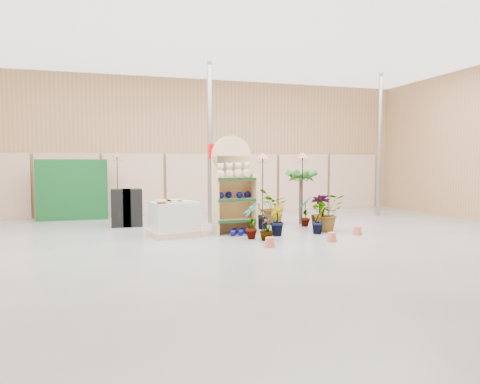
# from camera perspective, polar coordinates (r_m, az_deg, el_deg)

# --- Properties ---
(room) EXTENTS (15.20, 12.10, 4.70)m
(room) POSITION_cam_1_polar(r_m,az_deg,el_deg) (9.60, -0.74, 6.98)
(room) COLOR slate
(room) RESTS_ON ground
(display_shelf) EXTENTS (1.01, 0.66, 2.37)m
(display_shelf) POSITION_cam_1_polar(r_m,az_deg,el_deg) (10.42, -0.99, 0.50)
(display_shelf) COLOR tan
(display_shelf) RESTS_ON ground
(teddy_bears) EXTENTS (0.87, 0.23, 0.37)m
(teddy_bears) POSITION_cam_1_polar(r_m,az_deg,el_deg) (10.30, -0.67, 2.77)
(teddy_bears) COLOR #C3B494
(teddy_bears) RESTS_ON display_shelf
(gazing_balls_shelf) EXTENTS (0.87, 0.30, 0.17)m
(gazing_balls_shelf) POSITION_cam_1_polar(r_m,az_deg,el_deg) (10.30, -0.80, -0.39)
(gazing_balls_shelf) COLOR #070A55
(gazing_balls_shelf) RESTS_ON display_shelf
(gazing_balls_floor) EXTENTS (0.63, 0.39, 0.15)m
(gazing_balls_floor) POSITION_cam_1_polar(r_m,az_deg,el_deg) (10.15, 0.18, -5.30)
(gazing_balls_floor) COLOR #070A55
(gazing_balls_floor) RESTS_ON ground
(pallet_stack) EXTENTS (1.28, 1.13, 0.83)m
(pallet_stack) POSITION_cam_1_polar(r_m,az_deg,el_deg) (10.11, -8.75, -3.53)
(pallet_stack) COLOR tan
(pallet_stack) RESTS_ON ground
(charcoal_planters) EXTENTS (0.80, 0.50, 1.00)m
(charcoal_planters) POSITION_cam_1_polar(r_m,az_deg,el_deg) (11.81, -14.88, -2.04)
(charcoal_planters) COLOR black
(charcoal_planters) RESTS_ON ground
(trellis_stock) EXTENTS (2.00, 0.30, 1.80)m
(trellis_stock) POSITION_cam_1_polar(r_m,az_deg,el_deg) (13.61, -21.44, 0.29)
(trellis_stock) COLOR #0D471B
(trellis_stock) RESTS_ON ground
(offer_sign) EXTENTS (0.50, 0.08, 2.20)m
(offer_sign) POSITION_cam_1_polar(r_m,az_deg,el_deg) (11.62, -3.00, 3.27)
(offer_sign) COLOR gray
(offer_sign) RESTS_ON ground
(bird_table_front) EXTENTS (0.34, 0.34, 1.94)m
(bird_table_front) POSITION_cam_1_polar(r_m,az_deg,el_deg) (10.37, 3.05, 4.49)
(bird_table_front) COLOR black
(bird_table_front) RESTS_ON ground
(bird_table_right) EXTENTS (0.34, 0.34, 1.97)m
(bird_table_right) POSITION_cam_1_polar(r_m,az_deg,el_deg) (11.40, 8.35, 4.52)
(bird_table_right) COLOR black
(bird_table_right) RESTS_ON ground
(bird_table_back) EXTENTS (0.34, 0.34, 2.01)m
(bird_table_back) POSITION_cam_1_polar(r_m,az_deg,el_deg) (13.11, -16.08, 4.52)
(bird_table_back) COLOR black
(bird_table_back) RESTS_ON ground
(palm) EXTENTS (0.70, 0.70, 1.61)m
(palm) POSITION_cam_1_polar(r_m,az_deg,el_deg) (11.96, 8.15, 2.25)
(palm) COLOR #413529
(palm) RESTS_ON ground
(potted_plant_0) EXTENTS (0.30, 0.44, 0.82)m
(potted_plant_0) POSITION_cam_1_polar(r_m,az_deg,el_deg) (9.56, 1.48, -3.83)
(potted_plant_0) COLOR #255E1C
(potted_plant_0) RESTS_ON ground
(potted_plant_1) EXTENTS (0.32, 0.40, 0.72)m
(potted_plant_1) POSITION_cam_1_polar(r_m,az_deg,el_deg) (10.05, 4.88, -3.77)
(potted_plant_1) COLOR #255E1C
(potted_plant_1) RESTS_ON ground
(potted_plant_3) EXTENTS (0.59, 0.59, 0.91)m
(potted_plant_3) POSITION_cam_1_polar(r_m,az_deg,el_deg) (11.07, 10.74, -2.61)
(potted_plant_3) COLOR #255E1C
(potted_plant_3) RESTS_ON ground
(potted_plant_4) EXTENTS (0.40, 0.49, 0.80)m
(potted_plant_4) POSITION_cam_1_polar(r_m,az_deg,el_deg) (11.56, 8.70, -2.59)
(potted_plant_4) COLOR #255E1C
(potted_plant_4) RESTS_ON ground
(potted_plant_5) EXTENTS (0.47, 0.46, 0.67)m
(potted_plant_5) POSITION_cam_1_polar(r_m,az_deg,el_deg) (10.97, 2.92, -3.25)
(potted_plant_5) COLOR #255E1C
(potted_plant_5) RESTS_ON ground
(potted_plant_6) EXTENTS (1.04, 1.10, 0.98)m
(potted_plant_6) POSITION_cam_1_polar(r_m,az_deg,el_deg) (11.80, 4.53, -1.99)
(potted_plant_6) COLOR #255E1C
(potted_plant_6) RESTS_ON ground
(potted_plant_7) EXTENTS (0.36, 0.36, 0.51)m
(potted_plant_7) POSITION_cam_1_polar(r_m,az_deg,el_deg) (9.41, 3.54, -4.92)
(potted_plant_7) COLOR #255E1C
(potted_plant_7) RESTS_ON ground
(potted_plant_9) EXTENTS (0.44, 0.42, 0.64)m
(potted_plant_9) POSITION_cam_1_polar(r_m,az_deg,el_deg) (10.45, 10.40, -3.75)
(potted_plant_9) COLOR #255E1C
(potted_plant_9) RESTS_ON ground
(potted_plant_10) EXTENTS (0.84, 0.73, 0.93)m
(potted_plant_10) POSITION_cam_1_polar(r_m,az_deg,el_deg) (10.84, 11.45, -2.70)
(potted_plant_10) COLOR #255E1C
(potted_plant_10) RESTS_ON ground
(potted_plant_11) EXTENTS (0.59, 0.59, 0.76)m
(potted_plant_11) POSITION_cam_1_polar(r_m,az_deg,el_deg) (11.39, 1.97, -2.75)
(potted_plant_11) COLOR #255E1C
(potted_plant_11) RESTS_ON ground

